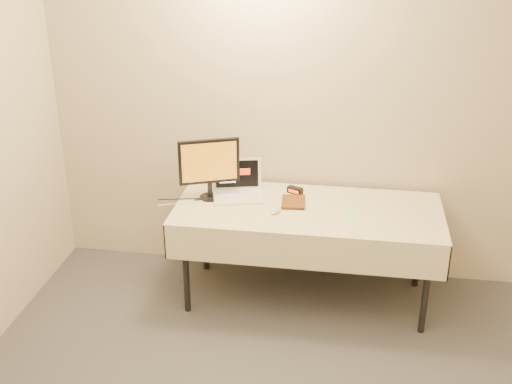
# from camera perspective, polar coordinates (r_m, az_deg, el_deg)

# --- Properties ---
(back_wall) EXTENTS (4.00, 0.10, 2.70)m
(back_wall) POSITION_cam_1_polar(r_m,az_deg,el_deg) (4.69, 5.37, 7.72)
(back_wall) COLOR beige
(back_wall) RESTS_ON ground
(table) EXTENTS (1.86, 0.81, 0.74)m
(table) POSITION_cam_1_polar(r_m,az_deg,el_deg) (4.51, 4.64, -2.14)
(table) COLOR black
(table) RESTS_ON ground
(laptop) EXTENTS (0.41, 0.36, 0.25)m
(laptop) POSITION_cam_1_polar(r_m,az_deg,el_deg) (4.65, -1.63, 0.42)
(laptop) COLOR white
(laptop) RESTS_ON table
(monitor) EXTENTS (0.41, 0.20, 0.45)m
(monitor) POSITION_cam_1_polar(r_m,az_deg,el_deg) (4.53, -4.19, 2.47)
(monitor) COLOR black
(monitor) RESTS_ON table
(book) EXTENTS (0.17, 0.03, 0.22)m
(book) POSITION_cam_1_polar(r_m,az_deg,el_deg) (4.50, 2.33, 0.28)
(book) COLOR #92531A
(book) RESTS_ON table
(alarm_clock) EXTENTS (0.12, 0.09, 0.05)m
(alarm_clock) POSITION_cam_1_polar(r_m,az_deg,el_deg) (4.70, 3.49, 0.16)
(alarm_clock) COLOR black
(alarm_clock) RESTS_ON table
(clicker) EXTENTS (0.09, 0.11, 0.02)m
(clicker) POSITION_cam_1_polar(r_m,az_deg,el_deg) (4.40, 1.78, -1.72)
(clicker) COLOR silver
(clicker) RESTS_ON table
(paper_form) EXTENTS (0.15, 0.26, 0.00)m
(paper_form) POSITION_cam_1_polar(r_m,az_deg,el_deg) (4.39, 8.26, -2.20)
(paper_form) COLOR #BEECBB
(paper_form) RESTS_ON table
(usb_dongle) EXTENTS (0.06, 0.04, 0.01)m
(usb_dongle) POSITION_cam_1_polar(r_m,az_deg,el_deg) (4.60, -5.15, -0.73)
(usb_dongle) COLOR black
(usb_dongle) RESTS_ON table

